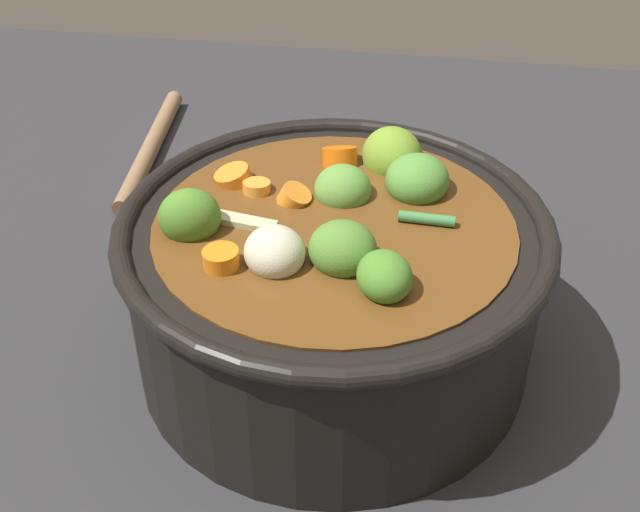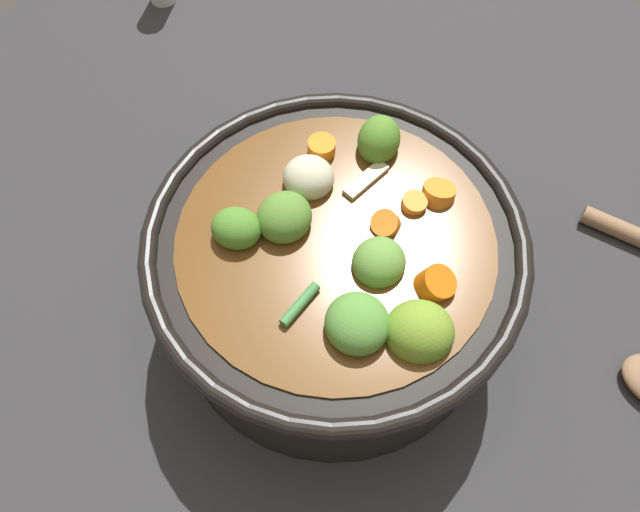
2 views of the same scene
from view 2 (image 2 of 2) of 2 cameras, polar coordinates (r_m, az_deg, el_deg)
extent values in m
plane|color=#2D2D30|center=(0.54, 1.22, -4.65)|extent=(1.10, 1.10, 0.00)
cylinder|color=black|center=(0.49, 1.34, -1.89)|extent=(0.27, 0.27, 0.11)
torus|color=black|center=(0.44, 1.49, 1.51)|extent=(0.29, 0.29, 0.01)
cylinder|color=brown|center=(0.48, 1.35, -1.62)|extent=(0.24, 0.24, 0.11)
ellipsoid|color=#549039|center=(0.40, 3.58, -6.45)|extent=(0.06, 0.06, 0.03)
ellipsoid|color=#60963D|center=(0.42, 5.65, -0.62)|extent=(0.04, 0.04, 0.03)
ellipsoid|color=olive|center=(0.40, 9.44, -7.16)|extent=(0.06, 0.06, 0.04)
ellipsoid|color=#4E8329|center=(0.48, 5.64, 10.97)|extent=(0.04, 0.05, 0.04)
ellipsoid|color=#4B842B|center=(0.43, -7.99, 2.64)|extent=(0.05, 0.04, 0.03)
ellipsoid|color=#538530|center=(0.44, -3.42, 3.71)|extent=(0.04, 0.05, 0.03)
cylinder|color=orange|center=(0.44, 6.31, 3.06)|extent=(0.02, 0.03, 0.02)
cylinder|color=orange|center=(0.48, 0.14, 10.12)|extent=(0.03, 0.03, 0.02)
cylinder|color=orange|center=(0.46, 11.23, 5.87)|extent=(0.03, 0.03, 0.02)
cylinder|color=orange|center=(0.42, 10.88, -2.69)|extent=(0.04, 0.03, 0.03)
cylinder|color=orange|center=(0.46, 8.94, 4.94)|extent=(0.02, 0.02, 0.01)
ellipsoid|color=beige|center=(0.46, -1.10, 7.49)|extent=(0.05, 0.05, 0.03)
cylinder|color=#418346|center=(0.41, -1.93, -4.63)|extent=(0.01, 0.04, 0.01)
cube|color=beige|center=(0.46, 4.41, 7.26)|extent=(0.02, 0.04, 0.01)
camera|label=1|loc=(0.57, -54.64, 35.61)|focal=46.27mm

